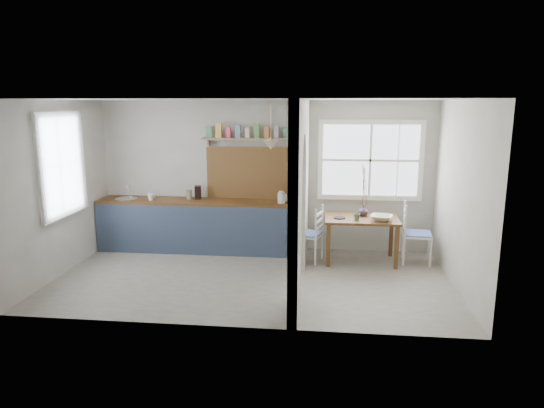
# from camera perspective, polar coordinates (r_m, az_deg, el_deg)

# --- Properties ---
(floor) EXTENTS (5.80, 3.20, 0.01)m
(floor) POSITION_cam_1_polar(r_m,az_deg,el_deg) (7.28, -2.35, -8.73)
(floor) COLOR gray
(floor) RESTS_ON ground
(ceiling) EXTENTS (5.80, 3.20, 0.01)m
(ceiling) POSITION_cam_1_polar(r_m,az_deg,el_deg) (6.82, -2.53, 12.19)
(ceiling) COLOR beige
(ceiling) RESTS_ON walls
(walls) EXTENTS (5.81, 3.21, 2.60)m
(walls) POSITION_cam_1_polar(r_m,az_deg,el_deg) (6.93, -2.44, 1.39)
(walls) COLOR beige
(walls) RESTS_ON floor
(partition) EXTENTS (0.12, 3.20, 2.60)m
(partition) POSITION_cam_1_polar(r_m,az_deg,el_deg) (6.89, 3.39, 2.59)
(partition) COLOR beige
(partition) RESTS_ON floor
(kitchen_window) EXTENTS (0.10, 1.16, 1.50)m
(kitchen_window) POSITION_cam_1_polar(r_m,az_deg,el_deg) (7.84, -23.74, 4.20)
(kitchen_window) COLOR white
(kitchen_window) RESTS_ON walls
(nook_window) EXTENTS (1.76, 0.10, 1.30)m
(nook_window) POSITION_cam_1_polar(r_m,az_deg,el_deg) (8.39, 11.49, 5.06)
(nook_window) COLOR white
(nook_window) RESTS_ON walls
(counter) EXTENTS (3.50, 0.60, 0.90)m
(counter) POSITION_cam_1_polar(r_m,az_deg,el_deg) (8.61, -8.51, -2.41)
(counter) COLOR brown
(counter) RESTS_ON floor
(sink) EXTENTS (0.40, 0.40, 0.02)m
(sink) POSITION_cam_1_polar(r_m,az_deg,el_deg) (8.91, -16.76, 0.55)
(sink) COLOR silver
(sink) RESTS_ON counter
(backsplash) EXTENTS (1.65, 0.03, 0.90)m
(backsplash) POSITION_cam_1_polar(r_m,az_deg,el_deg) (8.49, -2.21, 3.66)
(backsplash) COLOR brown
(backsplash) RESTS_ON walls
(shelf) EXTENTS (1.75, 0.20, 0.21)m
(shelf) POSITION_cam_1_polar(r_m,az_deg,el_deg) (8.34, -2.33, 8.08)
(shelf) COLOR #967556
(shelf) RESTS_ON walls
(pendant_lamp) EXTENTS (0.26, 0.26, 0.16)m
(pendant_lamp) POSITION_cam_1_polar(r_m,az_deg,el_deg) (7.97, -0.15, 6.97)
(pendant_lamp) COLOR beige
(pendant_lamp) RESTS_ON ceiling
(utensil_rail) EXTENTS (0.02, 0.50, 0.02)m
(utensil_rail) POSITION_cam_1_polar(r_m,az_deg,el_deg) (7.73, 3.04, 3.59)
(utensil_rail) COLOR silver
(utensil_rail) RESTS_ON partition
(dining_table) EXTENTS (1.17, 0.78, 0.73)m
(dining_table) POSITION_cam_1_polar(r_m,az_deg,el_deg) (8.06, 10.41, -4.13)
(dining_table) COLOR brown
(dining_table) RESTS_ON floor
(chair_left) EXTENTS (0.52, 0.52, 0.93)m
(chair_left) POSITION_cam_1_polar(r_m,az_deg,el_deg) (7.94, 4.22, -3.48)
(chair_left) COLOR white
(chair_left) RESTS_ON floor
(chair_right) EXTENTS (0.50, 0.50, 0.99)m
(chair_right) POSITION_cam_1_polar(r_m,az_deg,el_deg) (8.16, 16.71, -3.32)
(chair_right) COLOR white
(chair_right) RESTS_ON floor
(kettle) EXTENTS (0.21, 0.19, 0.20)m
(kettle) POSITION_cam_1_polar(r_m,az_deg,el_deg) (8.12, 1.11, 0.80)
(kettle) COLOR silver
(kettle) RESTS_ON counter
(mug_a) EXTENTS (0.15, 0.15, 0.11)m
(mug_a) POSITION_cam_1_polar(r_m,az_deg,el_deg) (8.63, -14.05, 0.79)
(mug_a) COLOR white
(mug_a) RESTS_ON counter
(mug_b) EXTENTS (0.15, 0.15, 0.09)m
(mug_b) POSITION_cam_1_polar(r_m,az_deg,el_deg) (8.76, -13.90, 0.89)
(mug_b) COLOR white
(mug_b) RESTS_ON counter
(knife_block) EXTENTS (0.13, 0.16, 0.23)m
(knife_block) POSITION_cam_1_polar(r_m,az_deg,el_deg) (8.59, -8.70, 1.37)
(knife_block) COLOR black
(knife_block) RESTS_ON counter
(jar) EXTENTS (0.11, 0.11, 0.17)m
(jar) POSITION_cam_1_polar(r_m,az_deg,el_deg) (8.56, -9.71, 1.07)
(jar) COLOR gray
(jar) RESTS_ON counter
(towel_magenta) EXTENTS (0.02, 0.03, 0.58)m
(towel_magenta) POSITION_cam_1_polar(r_m,az_deg,el_deg) (8.05, 2.77, -4.63)
(towel_magenta) COLOR #C0294F
(towel_magenta) RESTS_ON counter
(towel_orange) EXTENTS (0.02, 0.03, 0.45)m
(towel_orange) POSITION_cam_1_polar(r_m,az_deg,el_deg) (8.02, 2.75, -4.88)
(towel_orange) COLOR orange
(towel_orange) RESTS_ON counter
(bowl) EXTENTS (0.42, 0.42, 0.08)m
(bowl) POSITION_cam_1_polar(r_m,az_deg,el_deg) (7.84, 12.76, -1.58)
(bowl) COLOR white
(bowl) RESTS_ON dining_table
(table_cup) EXTENTS (0.13, 0.13, 0.10)m
(table_cup) POSITION_cam_1_polar(r_m,az_deg,el_deg) (7.81, 9.95, -1.47)
(table_cup) COLOR #4F724E
(table_cup) RESTS_ON dining_table
(plate) EXTENTS (0.24, 0.24, 0.02)m
(plate) POSITION_cam_1_polar(r_m,az_deg,el_deg) (7.87, 7.94, -1.61)
(plate) COLOR black
(plate) RESTS_ON dining_table
(vase) EXTENTS (0.19, 0.19, 0.17)m
(vase) POSITION_cam_1_polar(r_m,az_deg,el_deg) (8.09, 10.70, -0.77)
(vase) COLOR #433049
(vase) RESTS_ON dining_table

